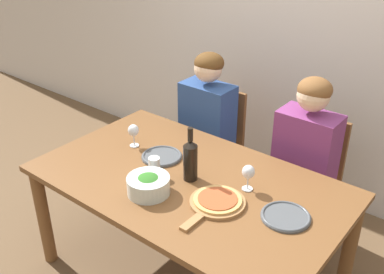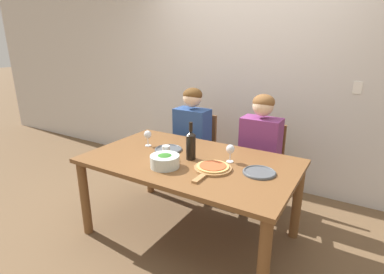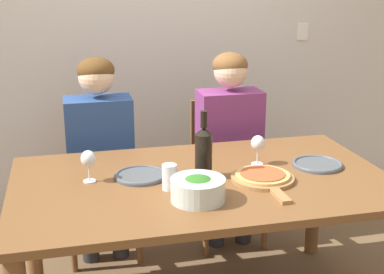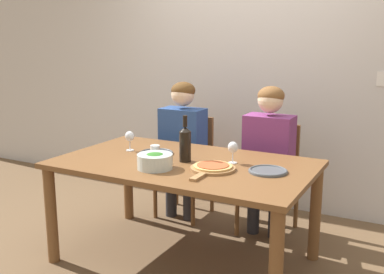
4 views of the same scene
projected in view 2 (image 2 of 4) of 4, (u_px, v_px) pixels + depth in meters
The scene contains 15 objects.
ground_plane at pixel (190, 234), 2.75m from camera, with size 40.00×40.00×0.00m, color brown.
back_wall at pixel (252, 72), 3.46m from camera, with size 10.00×0.06×2.70m.
dining_table at pixel (190, 170), 2.55m from camera, with size 1.76×1.04×0.74m.
chair_left at pixel (196, 150), 3.49m from camera, with size 0.42×0.42×0.88m.
chair_right at pixel (262, 163), 3.10m from camera, with size 0.42×0.42×0.88m.
person_woman at pixel (191, 132), 3.32m from camera, with size 0.47×0.51×1.21m.
person_man at pixel (260, 144), 2.94m from camera, with size 0.47×0.51×1.21m.
wine_bottle at pixel (191, 145), 2.49m from camera, with size 0.08×0.08×0.32m.
broccoli_bowl at pixel (165, 161), 2.35m from camera, with size 0.23×0.23×0.11m.
dinner_plate_left at pixel (168, 149), 2.73m from camera, with size 0.25×0.25×0.02m.
dinner_plate_right at pixel (259, 172), 2.25m from camera, with size 0.25×0.25×0.02m.
pizza_on_board at pixel (212, 168), 2.31m from camera, with size 0.29×0.43×0.04m.
wine_glass_left at pixel (148, 135), 2.81m from camera, with size 0.07×0.07×0.15m.
wine_glass_right at pixel (230, 150), 2.43m from camera, with size 0.07×0.07×0.15m.
water_tumbler at pixel (166, 152), 2.52m from camera, with size 0.07×0.07×0.12m.
Camera 2 is at (1.23, -2.00, 1.69)m, focal length 28.00 mm.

